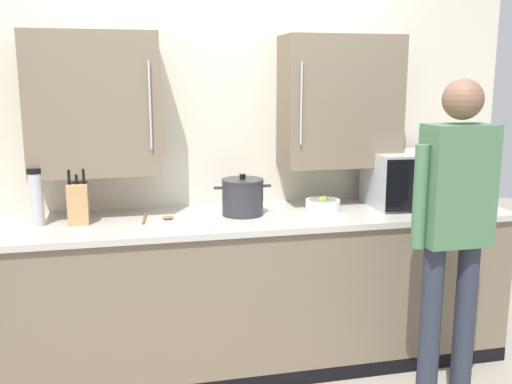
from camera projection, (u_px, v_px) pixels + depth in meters
back_wall_tiled at (219, 129)px, 3.62m from camera, size 3.84×0.44×2.74m
counter_unit at (230, 293)px, 3.49m from camera, size 3.41×0.70×0.94m
microwave_oven at (410, 179)px, 3.66m from camera, size 0.56×0.44×0.34m
knife_block at (78, 203)px, 3.23m from camera, size 0.11×0.15×0.31m
stock_pot at (243, 197)px, 3.42m from camera, size 0.34×0.25×0.24m
wooden_spoon at (157, 218)px, 3.32m from camera, size 0.19×0.21×0.02m
thermos_flask at (36, 197)px, 3.16m from camera, size 0.08×0.08×0.32m
fruit_bowl at (323, 204)px, 3.53m from camera, size 0.21×0.21×0.10m
person_figure at (454, 218)px, 2.95m from camera, size 0.44×0.54×1.74m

